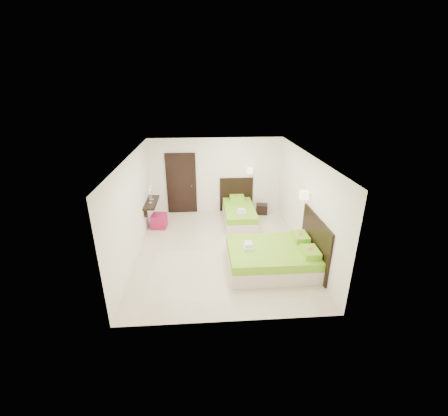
{
  "coord_description": "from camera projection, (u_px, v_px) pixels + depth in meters",
  "views": [
    {
      "loc": [
        -0.44,
        -7.21,
        4.21
      ],
      "look_at": [
        0.1,
        0.3,
        1.1
      ],
      "focal_mm": 24.0,
      "sensor_mm": 36.0,
      "label": 1
    }
  ],
  "objects": [
    {
      "name": "bed_double",
      "position": [
        275.0,
        256.0,
        7.33
      ],
      "size": [
        2.13,
        1.81,
        1.76
      ],
      "color": "beige",
      "rests_on": "ground"
    },
    {
      "name": "floor",
      "position": [
        221.0,
        249.0,
        8.29
      ],
      "size": [
        5.5,
        5.5,
        0.0
      ],
      "primitive_type": "plane",
      "color": "beige",
      "rests_on": "ground"
    },
    {
      "name": "nightstand",
      "position": [
        262.0,
        209.0,
        10.5
      ],
      "size": [
        0.44,
        0.41,
        0.34
      ],
      "primitive_type": "cube",
      "rotation": [
        0.0,
        0.0,
        -0.18
      ],
      "color": "black",
      "rests_on": "ground"
    },
    {
      "name": "bed_single",
      "position": [
        239.0,
        212.0,
        9.93
      ],
      "size": [
        1.17,
        1.95,
        1.61
      ],
      "color": "beige",
      "rests_on": "ground"
    },
    {
      "name": "ottoman",
      "position": [
        159.0,
        221.0,
        9.46
      ],
      "size": [
        0.49,
        0.49,
        0.44
      ],
      "primitive_type": "cube",
      "rotation": [
        0.0,
        0.0,
        -0.11
      ],
      "color": "maroon",
      "rests_on": "ground"
    },
    {
      "name": "door",
      "position": [
        181.0,
        184.0,
        10.29
      ],
      "size": [
        1.02,
        0.15,
        2.14
      ],
      "color": "black",
      "rests_on": "ground"
    },
    {
      "name": "console_shelf",
      "position": [
        151.0,
        202.0,
        9.31
      ],
      "size": [
        0.35,
        1.2,
        0.78
      ],
      "color": "black",
      "rests_on": "ground"
    }
  ]
}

